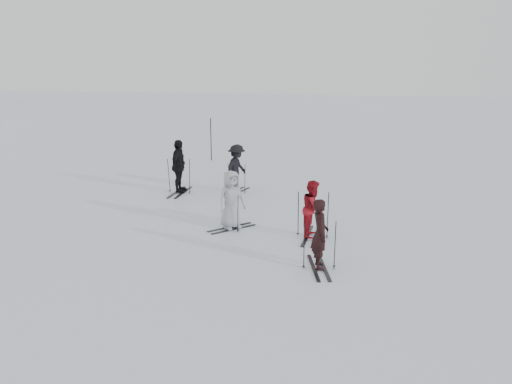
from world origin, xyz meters
TOP-DOWN VIEW (x-y plane):
  - ground at (0.00, 0.00)m, footprint 120.00×120.00m
  - skier_near_dark at (2.09, -1.92)m, footprint 0.53×0.68m
  - skier_red at (1.75, 0.23)m, footprint 0.64×0.80m
  - skier_grey at (-0.62, 0.47)m, footprint 0.97×0.97m
  - skier_uphill_left at (-3.49, 4.08)m, footprint 0.49×1.15m
  - skier_uphill_far at (-1.43, 4.60)m, footprint 0.94×1.27m
  - skis_near_dark at (2.09, -1.92)m, footprint 1.78×1.21m
  - skis_red at (1.75, 0.23)m, footprint 1.88×1.07m
  - skis_grey at (-0.62, 0.47)m, footprint 1.67×1.66m
  - skis_uphill_left at (-3.49, 4.08)m, footprint 1.82×0.99m
  - skis_uphill_far at (-1.43, 4.60)m, footprint 1.71×1.21m
  - piste_marker at (-4.06, 10.30)m, footprint 0.05×0.05m

SIDE VIEW (x-z plane):
  - ground at x=0.00m, z-range 0.00..0.00m
  - skis_grey at x=-0.62m, z-range 0.00..1.12m
  - skis_uphill_far at x=-1.43m, z-range 0.00..1.12m
  - skis_near_dark at x=2.09m, z-range 0.00..1.19m
  - skis_uphill_left at x=-3.49m, z-range 0.00..1.32m
  - skis_red at x=1.75m, z-range 0.00..1.34m
  - skier_red at x=1.75m, z-range 0.00..1.58m
  - skier_near_dark at x=2.09m, z-range 0.00..1.67m
  - skier_grey at x=-0.62m, z-range 0.00..1.70m
  - skier_uphill_far at x=-1.43m, z-range 0.00..1.76m
  - skier_uphill_left at x=-3.49m, z-range 0.00..1.95m
  - piste_marker at x=-4.06m, z-range 0.00..2.07m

